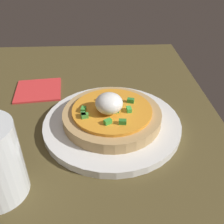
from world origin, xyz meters
TOP-DOWN VIEW (x-y plane):
  - dining_table at (0.00, 0.00)cm, footprint 93.22×65.52cm
  - plate at (3.23, -10.66)cm, footprint 25.97×25.97cm
  - pizza at (3.14, -10.60)cm, footprint 18.37×18.37cm
  - napkin at (17.76, 6.01)cm, footprint 11.39×11.39cm

SIDE VIEW (x-z plane):
  - dining_table at x=0.00cm, z-range 0.00..2.75cm
  - napkin at x=17.76cm, z-range 2.75..3.15cm
  - plate at x=3.23cm, z-range 2.75..4.18cm
  - pizza at x=3.14cm, z-range 2.61..8.93cm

